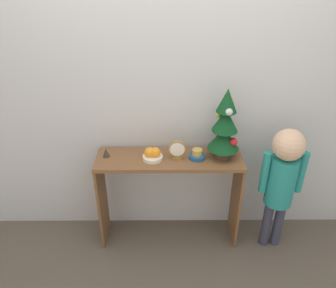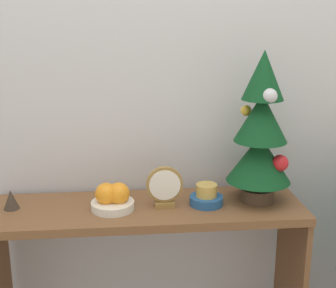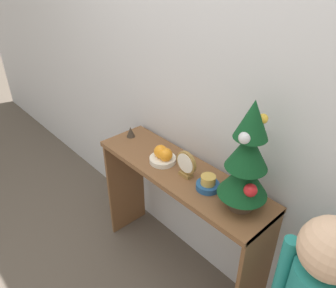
{
  "view_description": "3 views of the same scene",
  "coord_description": "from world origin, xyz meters",
  "px_view_note": "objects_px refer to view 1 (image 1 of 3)",
  "views": [
    {
      "loc": [
        -0.02,
        -1.93,
        2.11
      ],
      "look_at": [
        -0.01,
        0.12,
        0.94
      ],
      "focal_mm": 35.0,
      "sensor_mm": 36.0,
      "label": 1
    },
    {
      "loc": [
        -0.08,
        -1.38,
        1.46
      ],
      "look_at": [
        0.07,
        0.18,
        1.02
      ],
      "focal_mm": 50.0,
      "sensor_mm": 36.0,
      "label": 2
    },
    {
      "loc": [
        1.04,
        -0.87,
        1.85
      ],
      "look_at": [
        -0.06,
        0.13,
        0.95
      ],
      "focal_mm": 35.0,
      "sensor_mm": 36.0,
      "label": 3
    }
  ],
  "objects_px": {
    "mini_tree": "(225,126)",
    "figurine": "(106,153)",
    "desk_clock": "(177,150)",
    "child_figure": "(282,175)",
    "singing_bowl": "(197,155)",
    "fruit_bowl": "(153,154)"
  },
  "relations": [
    {
      "from": "mini_tree",
      "to": "figurine",
      "type": "bearing_deg",
      "value": 179.19
    },
    {
      "from": "desk_clock",
      "to": "figurine",
      "type": "xyz_separation_m",
      "value": [
        -0.54,
        0.03,
        -0.04
      ]
    },
    {
      "from": "desk_clock",
      "to": "figurine",
      "type": "relative_size",
      "value": 2.15
    },
    {
      "from": "desk_clock",
      "to": "child_figure",
      "type": "bearing_deg",
      "value": -5.86
    },
    {
      "from": "mini_tree",
      "to": "figurine",
      "type": "relative_size",
      "value": 7.86
    },
    {
      "from": "desk_clock",
      "to": "child_figure",
      "type": "xyz_separation_m",
      "value": [
        0.79,
        -0.08,
        -0.17
      ]
    },
    {
      "from": "singing_bowl",
      "to": "child_figure",
      "type": "bearing_deg",
      "value": -7.8
    },
    {
      "from": "figurine",
      "to": "mini_tree",
      "type": "bearing_deg",
      "value": -0.81
    },
    {
      "from": "fruit_bowl",
      "to": "child_figure",
      "type": "xyz_separation_m",
      "value": [
        0.97,
        -0.08,
        -0.14
      ]
    },
    {
      "from": "child_figure",
      "to": "figurine",
      "type": "bearing_deg",
      "value": 175.02
    },
    {
      "from": "fruit_bowl",
      "to": "figurine",
      "type": "relative_size",
      "value": 2.17
    },
    {
      "from": "singing_bowl",
      "to": "desk_clock",
      "type": "relative_size",
      "value": 0.8
    },
    {
      "from": "fruit_bowl",
      "to": "figurine",
      "type": "bearing_deg",
      "value": 174.25
    },
    {
      "from": "mini_tree",
      "to": "child_figure",
      "type": "distance_m",
      "value": 0.58
    },
    {
      "from": "fruit_bowl",
      "to": "singing_bowl",
      "type": "bearing_deg",
      "value": 1.28
    },
    {
      "from": "singing_bowl",
      "to": "child_figure",
      "type": "height_order",
      "value": "child_figure"
    },
    {
      "from": "fruit_bowl",
      "to": "singing_bowl",
      "type": "relative_size",
      "value": 1.26
    },
    {
      "from": "singing_bowl",
      "to": "fruit_bowl",
      "type": "bearing_deg",
      "value": -178.72
    },
    {
      "from": "desk_clock",
      "to": "child_figure",
      "type": "relative_size",
      "value": 0.14
    },
    {
      "from": "mini_tree",
      "to": "singing_bowl",
      "type": "bearing_deg",
      "value": -175.28
    },
    {
      "from": "child_figure",
      "to": "mini_tree",
      "type": "bearing_deg",
      "value": 166.98
    },
    {
      "from": "fruit_bowl",
      "to": "child_figure",
      "type": "bearing_deg",
      "value": -4.7
    }
  ]
}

